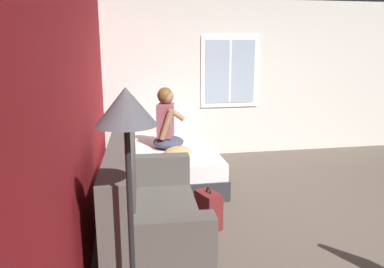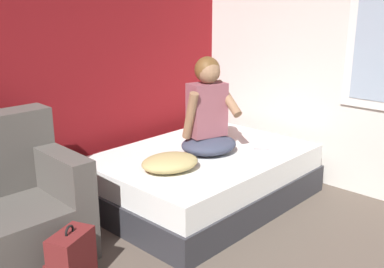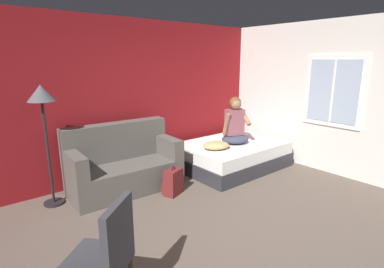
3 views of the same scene
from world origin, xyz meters
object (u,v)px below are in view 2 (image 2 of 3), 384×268
at_px(bed, 203,177).
at_px(cell_phone, 261,150).
at_px(throw_pillow, 170,163).
at_px(backpack, 71,262).
at_px(person_seated, 208,115).

bearing_deg(bed, cell_phone, -41.60).
bearing_deg(cell_phone, throw_pillow, 130.65).
bearing_deg(bed, backpack, -170.16).
height_order(backpack, cell_phone, cell_phone).
height_order(bed, person_seated, person_seated).
xyz_separation_m(bed, cell_phone, (0.40, -0.36, 0.25)).
xyz_separation_m(backpack, cell_phone, (2.01, -0.08, 0.29)).
distance_m(backpack, cell_phone, 2.03).
bearing_deg(throw_pillow, backpack, -171.09).
relative_size(bed, person_seated, 2.25).
distance_m(person_seated, cell_phone, 0.62).
bearing_deg(cell_phone, bed, 103.87).
height_order(bed, cell_phone, cell_phone).
distance_m(person_seated, throw_pillow, 0.63).
xyz_separation_m(bed, backpack, (-1.60, -0.28, -0.04)).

